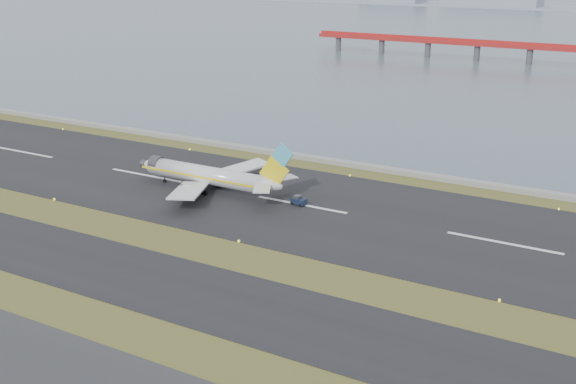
% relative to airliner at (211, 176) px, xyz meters
% --- Properties ---
extents(ground, '(1000.00, 1000.00, 0.00)m').
position_rel_airliner_xyz_m(ground, '(20.59, -27.97, -3.46)').
color(ground, '#374418').
rests_on(ground, ground).
extents(taxiway_strip, '(1000.00, 18.00, 0.10)m').
position_rel_airliner_xyz_m(taxiway_strip, '(20.59, -39.97, -3.41)').
color(taxiway_strip, black).
rests_on(taxiway_strip, ground).
extents(runway_strip, '(1000.00, 45.00, 0.10)m').
position_rel_airliner_xyz_m(runway_strip, '(20.59, 2.03, -3.41)').
color(runway_strip, black).
rests_on(runway_strip, ground).
extents(seawall, '(1000.00, 2.50, 1.00)m').
position_rel_airliner_xyz_m(seawall, '(20.59, 32.03, -2.96)').
color(seawall, gray).
rests_on(seawall, ground).
extents(airliner, '(38.52, 32.89, 12.80)m').
position_rel_airliner_xyz_m(airliner, '(0.00, 0.00, 0.00)').
color(airliner, silver).
rests_on(airliner, ground).
extents(pushback_tug, '(3.25, 2.20, 1.93)m').
position_rel_airliner_xyz_m(pushback_tug, '(20.05, 1.73, -2.52)').
color(pushback_tug, '#131D34').
rests_on(pushback_tug, ground).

